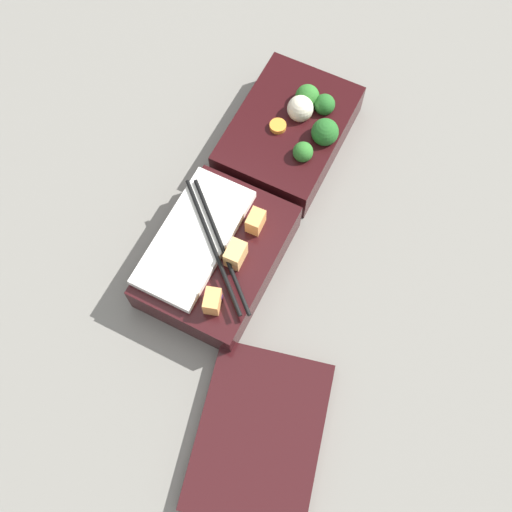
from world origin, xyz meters
The scene contains 4 objects.
ground_plane centered at (0.00, 0.00, 0.00)m, with size 3.00×3.00×0.00m, color slate.
bento_tray_vegetable centered at (-0.11, 0.00, 0.03)m, with size 0.20×0.14×0.08m.
bento_tray_rice centered at (0.10, -0.01, 0.03)m, with size 0.20×0.15×0.08m.
bento_lid centered at (0.27, 0.14, 0.01)m, with size 0.20×0.14×0.02m, color black.
Camera 1 is at (0.34, 0.17, 0.72)m, focal length 42.00 mm.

